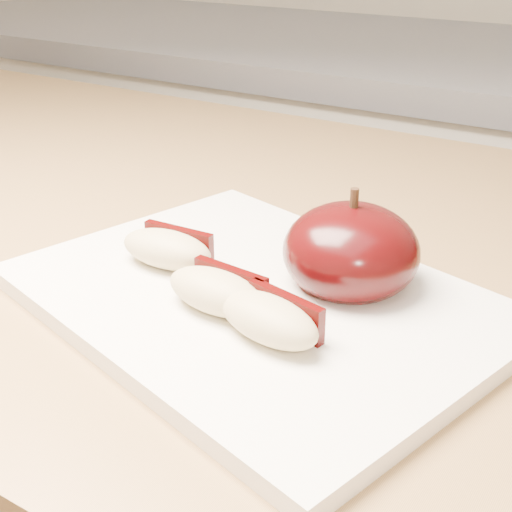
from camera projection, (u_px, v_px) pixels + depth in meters
The scene contains 6 objects.
back_cabinet at pixel (456, 311), 1.31m from camera, with size 2.40×0.62×0.94m.
cutting_board at pixel (256, 299), 0.46m from camera, with size 0.30×0.22×0.01m, color white.
apple_half at pixel (351, 252), 0.46m from camera, with size 0.11×0.11×0.07m.
apple_wedge_a at pixel (168, 248), 0.49m from camera, with size 0.07×0.04×0.03m.
apple_wedge_b at pixel (218, 291), 0.43m from camera, with size 0.07×0.04×0.03m.
apple_wedge_c at pixel (270, 318), 0.40m from camera, with size 0.07×0.05×0.03m.
Camera 1 is at (0.30, 0.04, 1.13)m, focal length 50.00 mm.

